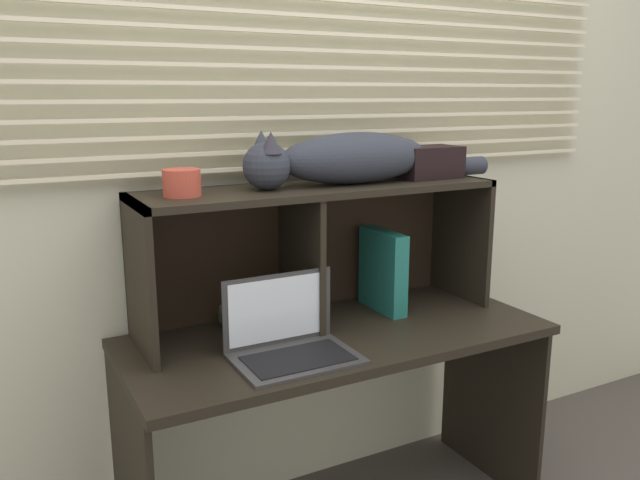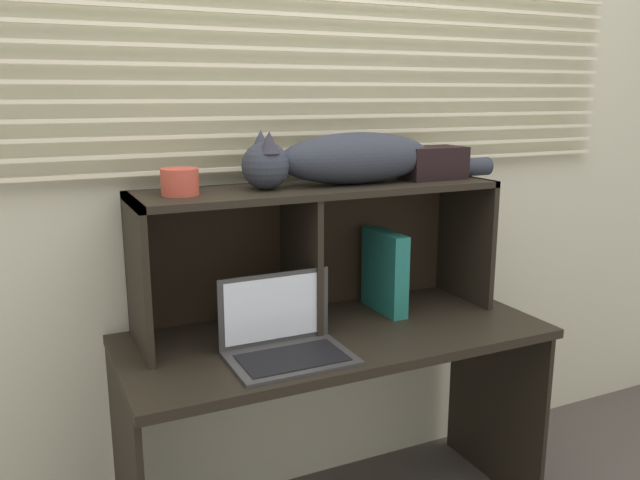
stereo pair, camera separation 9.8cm
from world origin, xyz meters
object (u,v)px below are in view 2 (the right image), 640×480
binder_upright (385,271)px  storage_box (432,163)px  laptop (285,340)px  book_stack (260,320)px  cat (349,159)px  small_basket (180,182)px

binder_upright → storage_box: bearing=0.0°
laptop → book_stack: laptop is taller
book_stack → cat: bearing=-0.3°
binder_upright → cat: bearing=-180.0°
cat → book_stack: size_ratio=4.07×
storage_box → cat: bearing=-180.0°
book_stack → storage_box: bearing=-0.1°
cat → small_basket: bearing=180.0°
book_stack → storage_box: 0.80m
binder_upright → small_basket: (-0.70, 0.00, 0.35)m
laptop → storage_box: 0.83m
book_stack → binder_upright: bearing=-0.2°
book_stack → small_basket: bearing=-179.6°
cat → laptop: size_ratio=2.66×
cat → laptop: 0.63m
cat → storage_box: cat is taller
cat → laptop: (-0.32, -0.22, -0.49)m
laptop → binder_upright: 0.52m
laptop → binder_upright: size_ratio=1.23×
small_basket → storage_box: size_ratio=0.50×
cat → binder_upright: size_ratio=3.28×
book_stack → storage_box: size_ratio=1.05×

